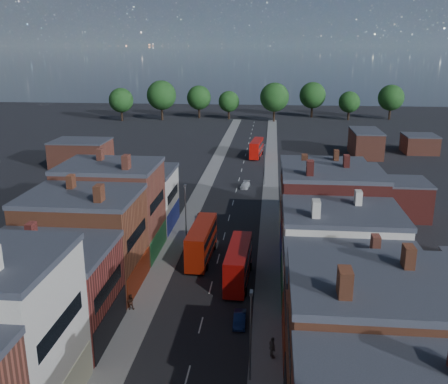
% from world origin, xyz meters
% --- Properties ---
extents(ground, '(400.00, 400.00, 0.00)m').
position_xyz_m(ground, '(0.00, 0.00, 0.00)').
color(ground, black).
rests_on(ground, ground).
extents(pavement_west, '(3.00, 200.00, 0.12)m').
position_xyz_m(pavement_west, '(-6.50, 50.00, 0.06)').
color(pavement_west, gray).
rests_on(pavement_west, ground).
extents(pavement_east, '(3.00, 200.00, 0.12)m').
position_xyz_m(pavement_east, '(6.50, 50.00, 0.06)').
color(pavement_east, gray).
rests_on(pavement_east, ground).
extents(terrace_west, '(12.00, 80.00, 12.03)m').
position_xyz_m(terrace_west, '(-14.00, 0.00, 6.01)').
color(terrace_west, maroon).
rests_on(terrace_west, ground).
extents(terrace_east, '(12.00, 80.00, 12.03)m').
position_xyz_m(terrace_east, '(14.00, 0.00, 6.01)').
color(terrace_east, maroon).
rests_on(terrace_east, ground).
extents(lamp_post_1, '(0.25, 0.70, 8.12)m').
position_xyz_m(lamp_post_1, '(5.20, 0.00, 4.70)').
color(lamp_post_1, slate).
rests_on(lamp_post_1, ground).
extents(lamp_post_2, '(0.25, 0.70, 8.12)m').
position_xyz_m(lamp_post_2, '(-5.20, 30.00, 4.70)').
color(lamp_post_2, slate).
rests_on(lamp_post_2, ground).
extents(lamp_post_3, '(0.25, 0.70, 8.12)m').
position_xyz_m(lamp_post_3, '(5.20, 60.00, 4.70)').
color(lamp_post_3, slate).
rests_on(lamp_post_3, ground).
extents(bus_0, '(2.95, 10.63, 4.56)m').
position_xyz_m(bus_0, '(-2.12, 23.76, 2.46)').
color(bus_0, '#A61D09').
rests_on(bus_0, ground).
extents(bus_1, '(2.86, 10.22, 4.38)m').
position_xyz_m(bus_1, '(3.00, 17.79, 2.36)').
color(bus_1, '#B40E0A').
rests_on(bus_1, ground).
extents(bus_2, '(3.16, 9.93, 4.22)m').
position_xyz_m(bus_2, '(2.77, 85.88, 2.27)').
color(bus_2, '#BB0F08').
rests_on(bus_2, ground).
extents(car_1, '(1.25, 3.44, 1.13)m').
position_xyz_m(car_1, '(3.78, 8.55, 0.56)').
color(car_1, '#122250').
rests_on(car_1, ground).
extents(car_2, '(2.46, 4.67, 1.25)m').
position_xyz_m(car_2, '(-3.80, 37.65, 0.63)').
color(car_2, black).
rests_on(car_2, ground).
extents(car_3, '(2.01, 3.95, 1.10)m').
position_xyz_m(car_3, '(1.58, 57.78, 0.55)').
color(car_3, white).
rests_on(car_3, ground).
extents(ped_1, '(0.87, 0.57, 1.67)m').
position_xyz_m(ped_1, '(-7.66, 10.22, 0.96)').
color(ped_1, '#45281B').
rests_on(ped_1, pavement_west).
extents(ped_3, '(0.94, 1.27, 1.98)m').
position_xyz_m(ped_3, '(6.99, 3.23, 1.11)').
color(ped_3, '#524B46').
rests_on(ped_3, pavement_east).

